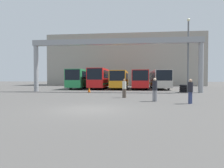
{
  "coord_description": "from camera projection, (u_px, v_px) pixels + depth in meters",
  "views": [
    {
      "loc": [
        2.54,
        -10.98,
        1.74
      ],
      "look_at": [
        -0.73,
        17.9,
        0.94
      ],
      "focal_mm": 32.0,
      "sensor_mm": 36.0,
      "label": 1
    }
  ],
  "objects": [
    {
      "name": "building_backdrop",
      "position": [
        125.0,
        62.0,
        52.91
      ],
      "size": [
        37.93,
        12.0,
        12.49
      ],
      "color": "gray",
      "rests_on": "ground"
    },
    {
      "name": "bus_slot_0",
      "position": [
        83.0,
        78.0,
        35.64
      ],
      "size": [
        2.53,
        11.95,
        3.2
      ],
      "color": "#268C4C",
      "rests_on": "ground"
    },
    {
      "name": "bus_slot_2",
      "position": [
        120.0,
        79.0,
        34.86
      ],
      "size": [
        2.49,
        11.9,
        2.98
      ],
      "color": "orange",
      "rests_on": "ground"
    },
    {
      "name": "traffic_cone",
      "position": [
        89.0,
        90.0,
        25.25
      ],
      "size": [
        0.37,
        0.37,
        0.61
      ],
      "color": "orange",
      "rests_on": "ground"
    },
    {
      "name": "overhead_gantry",
      "position": [
        115.0,
        49.0,
        25.41
      ],
      "size": [
        21.74,
        0.8,
        6.79
      ],
      "color": "gray",
      "rests_on": "ground"
    },
    {
      "name": "bus_slot_4",
      "position": [
        159.0,
        78.0,
        34.25
      ],
      "size": [
        2.48,
        12.19,
        3.05
      ],
      "color": "beige",
      "rests_on": "ground"
    },
    {
      "name": "lamp_post",
      "position": [
        188.0,
        53.0,
        24.46
      ],
      "size": [
        0.36,
        0.36,
        9.09
      ],
      "color": "#595B60",
      "rests_on": "ground"
    },
    {
      "name": "ground_plane",
      "position": [
        89.0,
        109.0,
        11.24
      ],
      "size": [
        200.0,
        200.0,
        0.0
      ],
      "primitive_type": "plane",
      "color": "#514F4C"
    },
    {
      "name": "tire_stack",
      "position": [
        184.0,
        88.0,
        25.23
      ],
      "size": [
        1.04,
        1.04,
        0.96
      ],
      "color": "black",
      "rests_on": "ground"
    },
    {
      "name": "pedestrian_near_left",
      "position": [
        155.0,
        89.0,
        15.12
      ],
      "size": [
        0.37,
        0.37,
        1.78
      ],
      "rotation": [
        0.0,
        0.0,
        5.67
      ],
      "color": "gray",
      "rests_on": "ground"
    },
    {
      "name": "pedestrian_far_center",
      "position": [
        190.0,
        91.0,
        13.73
      ],
      "size": [
        0.35,
        0.35,
        1.7
      ],
      "rotation": [
        0.0,
        0.0,
        0.78
      ],
      "color": "navy",
      "rests_on": "ground"
    },
    {
      "name": "pedestrian_mid_left",
      "position": [
        124.0,
        88.0,
        18.05
      ],
      "size": [
        0.36,
        0.36,
        1.72
      ],
      "rotation": [
        0.0,
        0.0,
        6.26
      ],
      "color": "brown",
      "rests_on": "ground"
    },
    {
      "name": "bus_slot_3",
      "position": [
        139.0,
        78.0,
        33.8
      ],
      "size": [
        2.5,
        10.51,
        3.04
      ],
      "color": "red",
      "rests_on": "ground"
    },
    {
      "name": "bus_slot_1",
      "position": [
        101.0,
        77.0,
        35.48
      ],
      "size": [
        2.5,
        12.39,
        3.34
      ],
      "color": "red",
      "rests_on": "ground"
    }
  ]
}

